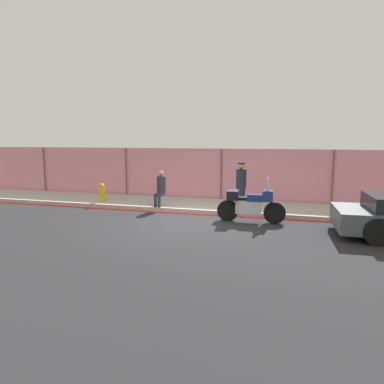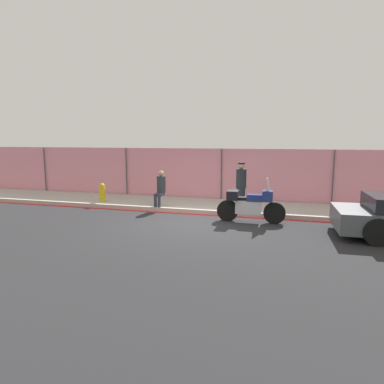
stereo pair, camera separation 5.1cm
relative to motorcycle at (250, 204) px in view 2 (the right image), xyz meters
The scene contains 8 objects.
ground_plane 1.80m from the motorcycle, 160.22° to the right, with size 120.00×120.00×0.00m, color #262628.
sidewalk 2.60m from the motorcycle, 128.70° to the left, with size 33.02×2.57×0.16m.
curb_paint_stripe 1.81m from the motorcycle, 158.95° to the left, with size 33.02×0.18×0.01m.
storefront_fence 3.76m from the motorcycle, 115.34° to the left, with size 31.36×0.17×2.30m.
motorcycle is the anchor object (origin of this frame).
officer_standing 1.86m from the motorcycle, 107.24° to the left, with size 0.38×0.38×1.68m.
person_seated_on_curb 3.75m from the motorcycle, 161.81° to the left, with size 0.34×0.67×1.34m.
fire_hydrant 6.37m from the motorcycle, 167.45° to the left, with size 0.25×0.31×0.74m.
Camera 2 is at (2.73, -10.45, 2.70)m, focal length 32.00 mm.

